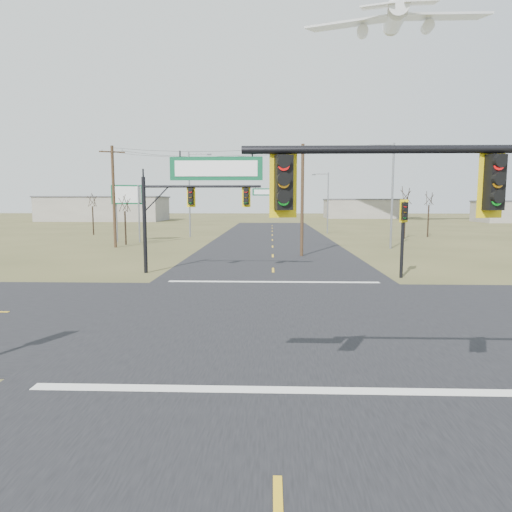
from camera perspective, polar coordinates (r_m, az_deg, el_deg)
The scene contains 21 objects.
ground at distance 18.69m, azimuth 2.27°, elevation -7.36°, with size 320.00×320.00×0.00m, color brown.
road_ew at distance 18.69m, azimuth 2.27°, elevation -7.33°, with size 160.00×14.00×0.02m, color black.
road_ns at distance 18.69m, azimuth 2.27°, elevation -7.32°, with size 14.00×160.00×0.02m, color black.
stop_bar_near at distance 11.56m, azimuth 2.47°, elevation -16.37°, with size 12.00×0.40×0.01m, color silver.
stop_bar_far at distance 26.02m, azimuth 2.18°, elevation -3.24°, with size 12.00×0.40×0.01m, color silver.
mast_arm_near at distance 9.85m, azimuth 27.20°, elevation 5.65°, with size 10.32×0.53×6.16m.
mast_arm_far at distance 29.26m, azimuth -7.62°, elevation 6.51°, with size 8.82×0.42×6.12m.
pedestal_signal_ne at distance 28.50m, azimuth 17.98°, elevation 4.13°, with size 0.65×0.57×4.72m.
utility_pole_near at distance 38.36m, azimuth 5.80°, elevation 7.17°, with size 2.18×0.86×9.27m.
utility_pole_far at distance 47.64m, azimuth -17.36°, elevation 7.25°, with size 2.32×1.02×10.01m.
highway_sign at distance 53.38m, azimuth -15.79°, elevation 6.50°, with size 3.36×0.81×6.42m.
streetlight_a at distance 46.29m, azimuth 16.42°, elevation 7.93°, with size 2.84×0.41×10.14m.
streetlight_b at distance 66.55m, azimuth 8.81°, elevation 7.00°, with size 2.43×0.34×8.67m.
streetlight_c at distance 59.50m, azimuth -8.10°, elevation 8.20°, with size 3.02×0.41×10.80m.
bare_tree_a at distance 50.26m, azimuth -16.11°, elevation 6.38°, with size 2.97×2.97×5.58m.
bare_tree_b at distance 66.64m, azimuth -19.80°, elevation 6.62°, with size 2.52×2.52×6.01m.
bare_tree_c at distance 59.20m, azimuth 18.19°, elevation 7.21°, with size 3.09×3.09×6.78m.
bare_tree_d at distance 63.28m, azimuth 20.83°, elevation 6.76°, with size 2.89×2.89×6.19m.
warehouse_left at distance 115.26m, azimuth -18.39°, elevation 5.58°, with size 28.00×14.00×5.50m, color gray.
warehouse_mid at distance 130.58m, azimuth 13.11°, elevation 5.74°, with size 20.00×12.00×5.00m, color gray.
jet_airliner at distance 95.16m, azimuth 16.97°, elevation 26.60°, with size 23.70×24.54×13.18m.
Camera 1 is at (-0.12, -18.12, 4.58)m, focal length 32.00 mm.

